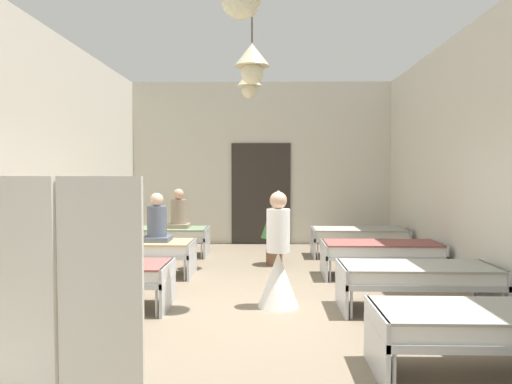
# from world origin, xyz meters

# --- Properties ---
(ground_plane) EXTENTS (6.73, 11.56, 0.10)m
(ground_plane) POSITION_xyz_m (0.00, 0.00, -0.05)
(ground_plane) COLOR #7A6B56
(room_shell) EXTENTS (6.53, 11.16, 3.85)m
(room_shell) POSITION_xyz_m (-0.00, 1.31, 1.93)
(room_shell) COLOR beige
(room_shell) RESTS_ON ground
(bed_left_row_1) EXTENTS (1.90, 0.84, 0.57)m
(bed_left_row_1) POSITION_xyz_m (-2.01, -1.90, 0.44)
(bed_left_row_1) COLOR #B7BCC1
(bed_left_row_1) RESTS_ON ground
(bed_right_row_1) EXTENTS (1.90, 0.84, 0.57)m
(bed_right_row_1) POSITION_xyz_m (2.01, -1.90, 0.44)
(bed_right_row_1) COLOR #B7BCC1
(bed_right_row_1) RESTS_ON ground
(bed_left_row_2) EXTENTS (1.90, 0.84, 0.57)m
(bed_left_row_2) POSITION_xyz_m (-2.01, 0.00, 0.44)
(bed_left_row_2) COLOR #B7BCC1
(bed_left_row_2) RESTS_ON ground
(bed_right_row_2) EXTENTS (1.90, 0.84, 0.57)m
(bed_right_row_2) POSITION_xyz_m (2.01, 0.00, 0.44)
(bed_right_row_2) COLOR #B7BCC1
(bed_right_row_2) RESTS_ON ground
(bed_left_row_3) EXTENTS (1.90, 0.84, 0.57)m
(bed_left_row_3) POSITION_xyz_m (-2.01, 1.90, 0.44)
(bed_left_row_3) COLOR #B7BCC1
(bed_left_row_3) RESTS_ON ground
(bed_right_row_3) EXTENTS (1.90, 0.84, 0.57)m
(bed_right_row_3) POSITION_xyz_m (2.01, 1.90, 0.44)
(bed_right_row_3) COLOR #B7BCC1
(bed_right_row_3) RESTS_ON ground
(bed_left_row_4) EXTENTS (1.90, 0.84, 0.57)m
(bed_left_row_4) POSITION_xyz_m (-2.01, 3.80, 0.44)
(bed_left_row_4) COLOR #B7BCC1
(bed_left_row_4) RESTS_ON ground
(bed_right_row_4) EXTENTS (1.90, 0.84, 0.57)m
(bed_right_row_4) POSITION_xyz_m (2.01, 3.80, 0.44)
(bed_right_row_4) COLOR #B7BCC1
(bed_right_row_4) RESTS_ON ground
(nurse_near_aisle) EXTENTS (0.52, 0.52, 1.49)m
(nurse_near_aisle) POSITION_xyz_m (0.30, 0.14, 0.53)
(nurse_near_aisle) COLOR white
(nurse_near_aisle) RESTS_ON ground
(patient_seated_primary) EXTENTS (0.44, 0.44, 0.80)m
(patient_seated_primary) POSITION_xyz_m (-1.66, 3.83, 0.87)
(patient_seated_primary) COLOR gray
(patient_seated_primary) RESTS_ON bed_left_row_4
(patient_seated_secondary) EXTENTS (0.44, 0.44, 0.80)m
(patient_seated_secondary) POSITION_xyz_m (-1.66, 1.91, 0.87)
(patient_seated_secondary) COLOR #515B70
(patient_seated_secondary) RESTS_ON bed_left_row_3
(potted_plant) EXTENTS (0.50, 0.50, 1.21)m
(potted_plant) POSITION_xyz_m (0.29, 2.90, 0.76)
(potted_plant) COLOR brown
(potted_plant) RESTS_ON ground
(privacy_screen) EXTENTS (1.23, 0.28, 1.70)m
(privacy_screen) POSITION_xyz_m (-1.06, -3.59, 0.85)
(privacy_screen) COLOR silver
(privacy_screen) RESTS_ON ground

